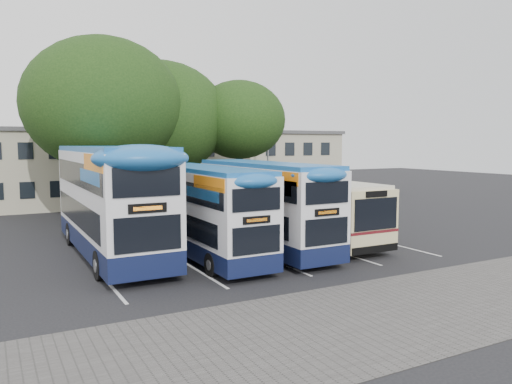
{
  "coord_description": "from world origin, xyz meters",
  "views": [
    {
      "loc": [
        -14.4,
        -15.8,
        5.05
      ],
      "look_at": [
        -3.19,
        5.0,
        2.72
      ],
      "focal_mm": 35.0,
      "sensor_mm": 36.0,
      "label": 1
    }
  ],
  "objects": [
    {
      "name": "ground",
      "position": [
        0.0,
        0.0,
        0.0
      ],
      "size": [
        120.0,
        120.0,
        0.0
      ],
      "primitive_type": "plane",
      "color": "black",
      "rests_on": "ground"
    },
    {
      "name": "paving_strip",
      "position": [
        -2.0,
        -5.0,
        0.01
      ],
      "size": [
        40.0,
        6.0,
        0.01
      ],
      "primitive_type": "cube",
      "color": "#595654",
      "rests_on": "ground"
    },
    {
      "name": "bay_lines",
      "position": [
        -3.75,
        5.0,
        0.01
      ],
      "size": [
        14.12,
        11.0,
        0.01
      ],
      "color": "silver",
      "rests_on": "ground"
    },
    {
      "name": "depot_building",
      "position": [
        0.0,
        26.99,
        3.15
      ],
      "size": [
        32.4,
        8.4,
        6.2
      ],
      "color": "#AFA58D",
      "rests_on": "ground"
    },
    {
      "name": "lamp_post",
      "position": [
        6.0,
        19.97,
        5.08
      ],
      "size": [
        0.25,
        1.05,
        9.06
      ],
      "color": "gray",
      "rests_on": "ground"
    },
    {
      "name": "tree_left",
      "position": [
        -7.83,
        16.71,
        7.48
      ],
      "size": [
        9.87,
        9.87,
        11.68
      ],
      "color": "black",
      "rests_on": "ground"
    },
    {
      "name": "tree_mid",
      "position": [
        -3.46,
        18.86,
        6.8
      ],
      "size": [
        9.49,
        9.49,
        10.84
      ],
      "color": "black",
      "rests_on": "ground"
    },
    {
      "name": "tree_right",
      "position": [
        1.94,
        17.1,
        6.72
      ],
      "size": [
        6.73,
        6.73,
        9.6
      ],
      "color": "black",
      "rests_on": "ground"
    },
    {
      "name": "bus_dd_left",
      "position": [
        -9.67,
        6.68,
        2.7
      ],
      "size": [
        2.85,
        11.75,
        4.9
      ],
      "color": "#10173B",
      "rests_on": "ground"
    },
    {
      "name": "bus_dd_mid",
      "position": [
        -6.06,
        4.48,
        2.21
      ],
      "size": [
        2.34,
        9.63,
        4.01
      ],
      "color": "#10173B",
      "rests_on": "ground"
    },
    {
      "name": "bus_dd_right",
      "position": [
        -3.0,
        4.61,
        2.28
      ],
      "size": [
        2.41,
        9.95,
        4.15
      ],
      "color": "#10173B",
      "rests_on": "ground"
    },
    {
      "name": "bus_single",
      "position": [
        0.2,
        5.82,
        1.8
      ],
      "size": [
        2.71,
        10.63,
        3.17
      ],
      "color": "beige",
      "rests_on": "ground"
    }
  ]
}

